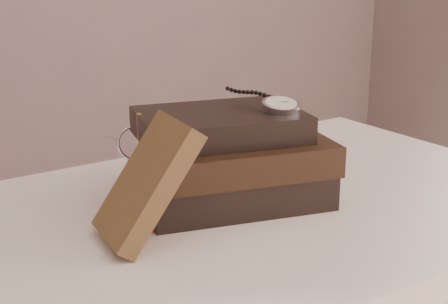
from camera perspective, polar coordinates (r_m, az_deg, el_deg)
table at (r=0.99m, az=0.57°, el=-9.69°), size 1.00×0.60×0.75m
book_stack at (r=0.96m, az=0.58°, el=-0.67°), size 0.30×0.25×0.13m
journal at (r=0.83m, az=-6.56°, el=-2.56°), size 0.13×0.12×0.15m
pocket_watch at (r=0.96m, az=4.63°, el=4.06°), size 0.07×0.16×0.02m
eyeglasses at (r=1.02m, az=-6.13°, el=0.97°), size 0.14×0.15×0.05m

